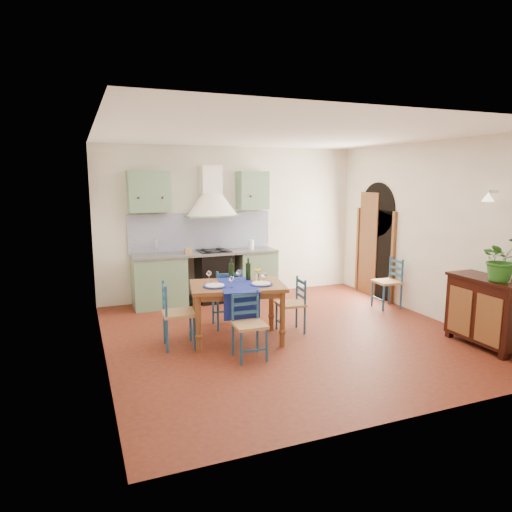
# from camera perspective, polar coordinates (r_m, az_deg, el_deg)

# --- Properties ---
(floor) EXTENTS (5.00, 5.00, 0.00)m
(floor) POSITION_cam_1_polar(r_m,az_deg,el_deg) (6.66, 4.05, -9.82)
(floor) COLOR #4C1910
(floor) RESTS_ON ground
(back_wall) EXTENTS (5.00, 0.96, 2.80)m
(back_wall) POSITION_cam_1_polar(r_m,az_deg,el_deg) (8.34, -5.62, 1.57)
(back_wall) COLOR silver
(back_wall) RESTS_ON ground
(right_wall) EXTENTS (0.26, 5.00, 2.80)m
(right_wall) POSITION_cam_1_polar(r_m,az_deg,el_deg) (7.96, 19.70, 2.74)
(right_wall) COLOR silver
(right_wall) RESTS_ON ground
(left_wall) EXTENTS (0.04, 5.00, 2.80)m
(left_wall) POSITION_cam_1_polar(r_m,az_deg,el_deg) (5.72, -19.00, 0.89)
(left_wall) COLOR silver
(left_wall) RESTS_ON ground
(ceiling) EXTENTS (5.00, 5.00, 0.01)m
(ceiling) POSITION_cam_1_polar(r_m,az_deg,el_deg) (6.31, 4.36, 14.97)
(ceiling) COLOR white
(ceiling) RESTS_ON back_wall
(dining_table) EXTENTS (1.39, 1.09, 1.12)m
(dining_table) POSITION_cam_1_polar(r_m,az_deg,el_deg) (6.24, -2.32, -4.36)
(dining_table) COLOR brown
(dining_table) RESTS_ON ground
(chair_near) EXTENTS (0.40, 0.40, 0.83)m
(chair_near) POSITION_cam_1_polar(r_m,az_deg,el_deg) (5.72, -0.91, -8.60)
(chair_near) COLOR navy
(chair_near) RESTS_ON ground
(chair_far) EXTENTS (0.45, 0.45, 0.89)m
(chair_far) POSITION_cam_1_polar(r_m,az_deg,el_deg) (6.88, -3.60, -5.15)
(chair_far) COLOR navy
(chair_far) RESTS_ON ground
(chair_left) EXTENTS (0.45, 0.45, 0.88)m
(chair_left) POSITION_cam_1_polar(r_m,az_deg,el_deg) (6.15, -9.93, -7.16)
(chair_left) COLOR navy
(chair_left) RESTS_ON ground
(chair_right) EXTENTS (0.40, 0.40, 0.80)m
(chair_right) POSITION_cam_1_polar(r_m,az_deg,el_deg) (6.69, 4.57, -6.05)
(chair_right) COLOR navy
(chair_right) RESTS_ON ground
(chair_spare) EXTENTS (0.43, 0.43, 0.86)m
(chair_spare) POSITION_cam_1_polar(r_m,az_deg,el_deg) (8.22, 16.24, -3.17)
(chair_spare) COLOR navy
(chair_spare) RESTS_ON ground
(sideboard) EXTENTS (0.50, 1.05, 0.94)m
(sideboard) POSITION_cam_1_polar(r_m,az_deg,el_deg) (6.81, 26.88, -5.95)
(sideboard) COLOR black
(sideboard) RESTS_ON ground
(potted_plant) EXTENTS (0.62, 0.57, 0.57)m
(potted_plant) POSITION_cam_1_polar(r_m,az_deg,el_deg) (6.52, 28.40, -0.33)
(potted_plant) COLOR #24641D
(potted_plant) RESTS_ON sideboard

